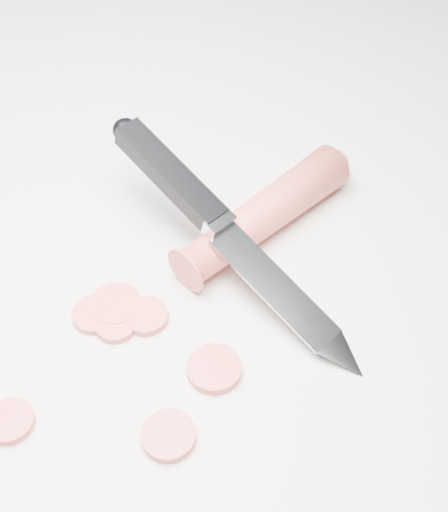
# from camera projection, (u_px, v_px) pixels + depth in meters

# --- Properties ---
(ground) EXTENTS (2.40, 2.40, 0.00)m
(ground) POSITION_uv_depth(u_px,v_px,m) (132.00, 285.00, 0.55)
(ground) COLOR silver
(ground) RESTS_ON ground
(carrot) EXTENTS (0.12, 0.16, 0.03)m
(carrot) POSITION_uv_depth(u_px,v_px,m) (264.00, 214.00, 0.58)
(carrot) COLOR #D04437
(carrot) RESTS_ON ground
(carrot_slice_0) EXTENTS (0.03, 0.03, 0.01)m
(carrot_slice_0) POSITION_uv_depth(u_px,v_px,m) (116.00, 325.00, 0.52)
(carrot_slice_0) COLOR #D94844
(carrot_slice_0) RESTS_ON ground
(carrot_slice_1) EXTENTS (0.03, 0.03, 0.01)m
(carrot_slice_1) POSITION_uv_depth(u_px,v_px,m) (146.00, 316.00, 0.53)
(carrot_slice_1) COLOR #D94844
(carrot_slice_1) RESTS_ON ground
(carrot_slice_2) EXTENTS (0.03, 0.03, 0.01)m
(carrot_slice_2) POSITION_uv_depth(u_px,v_px,m) (95.00, 314.00, 0.53)
(carrot_slice_2) COLOR #D94844
(carrot_slice_2) RESTS_ON ground
(carrot_slice_3) EXTENTS (0.04, 0.04, 0.01)m
(carrot_slice_3) POSITION_uv_depth(u_px,v_px,m) (169.00, 436.00, 0.47)
(carrot_slice_3) COLOR #D94844
(carrot_slice_3) RESTS_ON ground
(carrot_slice_4) EXTENTS (0.04, 0.04, 0.01)m
(carrot_slice_4) POSITION_uv_depth(u_px,v_px,m) (214.00, 369.00, 0.50)
(carrot_slice_4) COLOR #D94844
(carrot_slice_4) RESTS_ON ground
(carrot_slice_5) EXTENTS (0.04, 0.04, 0.01)m
(carrot_slice_5) POSITION_uv_depth(u_px,v_px,m) (116.00, 305.00, 0.54)
(carrot_slice_5) COLOR #D94844
(carrot_slice_5) RESTS_ON ground
(carrot_slice_6) EXTENTS (0.03, 0.03, 0.01)m
(carrot_slice_6) POSITION_uv_depth(u_px,v_px,m) (10.00, 421.00, 0.47)
(carrot_slice_6) COLOR #D94844
(carrot_slice_6) RESTS_ON ground
(kitchen_knife) EXTENTS (0.25, 0.16, 0.08)m
(kitchen_knife) POSITION_uv_depth(u_px,v_px,m) (233.00, 236.00, 0.53)
(kitchen_knife) COLOR #B8BBBF
(kitchen_knife) RESTS_ON ground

